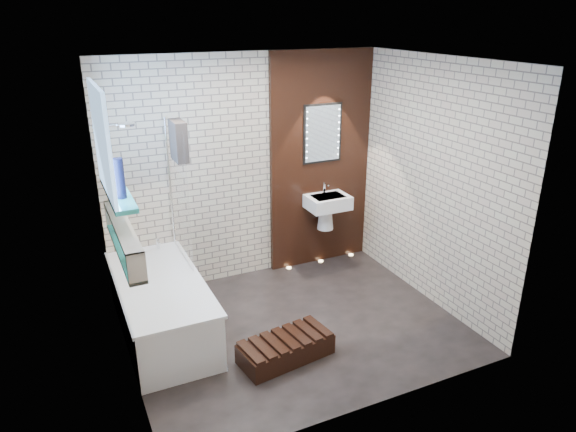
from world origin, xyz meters
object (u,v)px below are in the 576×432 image
bath_screen (179,193)px  led_mirror (323,134)px  bathtub (162,307)px  washbasin (327,207)px  walnut_step (286,349)px

bath_screen → led_mirror: led_mirror is taller
bath_screen → led_mirror: 1.89m
bathtub → led_mirror: led_mirror is taller
bath_screen → bathtub: bearing=-128.9°
bathtub → washbasin: (2.17, 0.62, 0.50)m
washbasin → walnut_step: bearing=-129.5°
bathtub → bath_screen: bearing=51.1°
led_mirror → bathtub: bearing=-160.2°
bath_screen → washbasin: (1.82, 0.18, -0.49)m
bathtub → walnut_step: (0.93, -0.89, -0.20)m
bathtub → led_mirror: bearing=19.8°
washbasin → walnut_step: 2.08m
washbasin → led_mirror: size_ratio=0.83×
walnut_step → bath_screen: bearing=113.4°
bathtub → walnut_step: 1.30m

